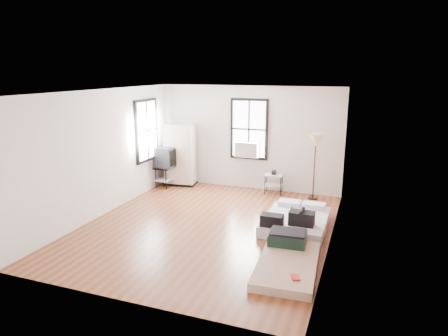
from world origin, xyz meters
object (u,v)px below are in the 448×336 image
at_px(wardrobe, 180,155).
at_px(floor_lamp, 316,144).
at_px(mattress_bare, 288,258).
at_px(tv_stand, 167,158).
at_px(mattress_main, 295,220).
at_px(side_table, 274,178).

bearing_deg(wardrobe, floor_lamp, -7.26).
relative_size(mattress_bare, tv_stand, 1.65).
bearing_deg(mattress_main, tv_stand, 155.46).
distance_m(mattress_bare, wardrobe, 5.42).
distance_m(wardrobe, side_table, 2.74).
relative_size(mattress_main, mattress_bare, 0.92).
distance_m(floor_lamp, tv_stand, 4.09).
xyz_separation_m(mattress_bare, wardrobe, (-3.85, 3.75, 0.74)).
height_order(floor_lamp, tv_stand, floor_lamp).
height_order(mattress_bare, side_table, side_table).
distance_m(mattress_bare, floor_lamp, 3.95).
bearing_deg(floor_lamp, wardrobe, 179.57).
bearing_deg(mattress_main, side_table, 114.56).
xyz_separation_m(mattress_bare, side_table, (-1.15, 3.82, 0.30)).
xyz_separation_m(wardrobe, side_table, (2.70, 0.07, -0.45)).
xyz_separation_m(floor_lamp, tv_stand, (-4.04, -0.22, -0.62)).
height_order(wardrobe, tv_stand, wardrobe).
xyz_separation_m(mattress_main, wardrobe, (-3.67, 2.06, 0.71)).
distance_m(mattress_bare, tv_stand, 5.46).
bearing_deg(mattress_main, mattress_bare, -84.11).
bearing_deg(floor_lamp, side_table, 174.66).
distance_m(side_table, floor_lamp, 1.46).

